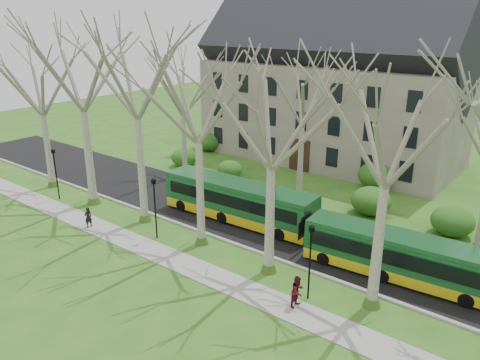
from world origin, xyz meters
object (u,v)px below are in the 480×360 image
object	(u,v)px
bus_follow	(399,256)
pedestrian_a	(88,217)
pedestrian_b	(298,291)
bus_lead	(238,201)

from	to	relation	value
bus_follow	pedestrian_a	size ratio (longest dim) A/B	7.28
bus_follow	pedestrian_b	bearing A→B (deg)	-121.27
bus_lead	bus_follow	size ratio (longest dim) A/B	1.10
pedestrian_b	bus_lead	bearing A→B (deg)	58.18
bus_follow	pedestrian_b	distance (m)	6.88
bus_follow	pedestrian_a	world-z (taller)	bus_follow
pedestrian_a	pedestrian_b	size ratio (longest dim) A/B	0.87
bus_lead	pedestrian_a	size ratio (longest dim) A/B	8.03
pedestrian_a	bus_follow	bearing A→B (deg)	116.26
bus_lead	pedestrian_a	bearing A→B (deg)	-138.31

